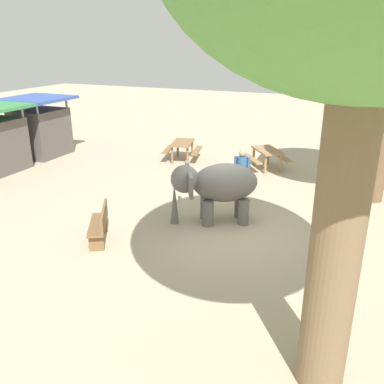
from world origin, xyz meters
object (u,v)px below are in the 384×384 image
(elephant, at_px, (216,185))
(picnic_table_near, at_px, (267,154))
(wooden_bench, at_px, (100,224))
(person_handler, at_px, (242,171))
(picnic_table_far, at_px, (182,147))
(market_stall_blue, at_px, (40,130))

(elephant, xyz_separation_m, picnic_table_near, (5.58, -0.12, -0.49))
(elephant, distance_m, wooden_bench, 3.25)
(person_handler, xyz_separation_m, picnic_table_far, (3.44, 3.61, -0.36))
(wooden_bench, relative_size, picnic_table_far, 0.78)
(picnic_table_far, xyz_separation_m, market_stall_blue, (-1.67, 6.03, 0.55))
(picnic_table_far, bearing_deg, elephant, 18.82)
(wooden_bench, bearing_deg, picnic_table_far, -20.92)
(picnic_table_near, distance_m, market_stall_blue, 9.80)
(picnic_table_near, relative_size, market_stall_blue, 0.83)
(picnic_table_far, bearing_deg, person_handler, 32.61)
(picnic_table_near, xyz_separation_m, market_stall_blue, (-1.85, 9.61, 0.55))
(picnic_table_near, bearing_deg, picnic_table_far, 55.89)
(person_handler, distance_m, market_stall_blue, 9.80)
(picnic_table_far, distance_m, market_stall_blue, 6.28)
(elephant, xyz_separation_m, market_stall_blue, (3.74, 9.48, 0.06))
(elephant, relative_size, picnic_table_near, 1.13)
(picnic_table_far, bearing_deg, market_stall_blue, -88.26)
(picnic_table_near, height_order, market_stall_blue, market_stall_blue)
(person_handler, distance_m, picnic_table_near, 3.63)
(picnic_table_far, height_order, market_stall_blue, market_stall_blue)
(market_stall_blue, bearing_deg, picnic_table_far, -74.48)
(person_handler, height_order, picnic_table_near, person_handler)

